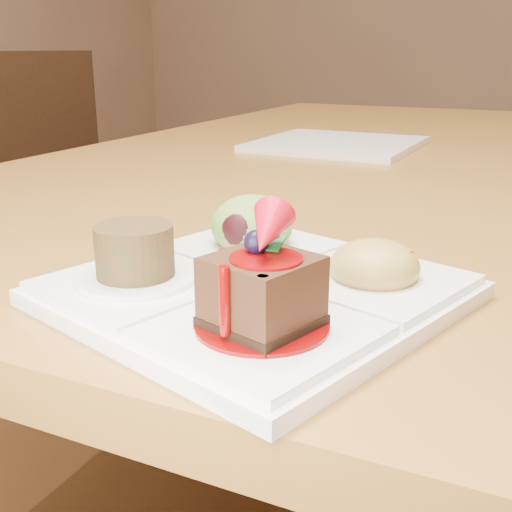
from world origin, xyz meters
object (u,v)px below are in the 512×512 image
at_px(chair_left, 70,188).
at_px(sampler_plate, 258,274).
at_px(second_plate, 337,144).
at_px(dining_table, 369,186).

bearing_deg(chair_left, sampler_plate, 53.64).
height_order(chair_left, second_plate, chair_left).
distance_m(sampler_plate, second_plate, 0.77).
xyz_separation_m(dining_table, sampler_plate, (0.12, -0.75, 0.09)).
bearing_deg(sampler_plate, dining_table, 116.71).
bearing_deg(dining_table, second_plate, 178.88).
bearing_deg(chair_left, dining_table, 78.77).
relative_size(chair_left, second_plate, 3.27).
xyz_separation_m(chair_left, second_plate, (0.95, -0.34, 0.24)).
xyz_separation_m(sampler_plate, second_plate, (-0.19, 0.75, -0.01)).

